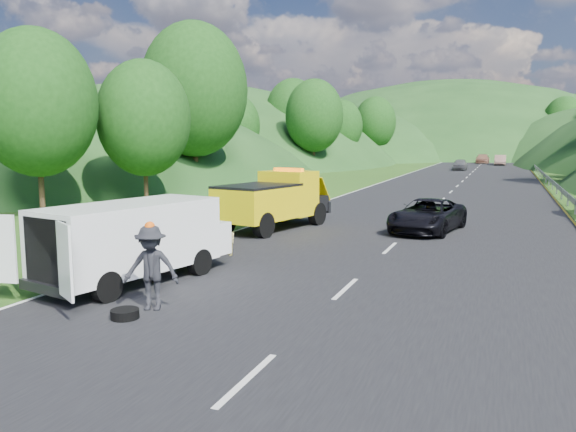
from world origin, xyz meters
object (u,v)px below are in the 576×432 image
at_px(suitcase, 163,242).
at_px(passing_suv, 427,232).
at_px(tow_truck, 274,200).
at_px(child, 229,256).
at_px(spare_tire, 125,319).
at_px(worker, 153,310).
at_px(woman, 184,252).
at_px(white_van, 135,238).

xyz_separation_m(suitcase, passing_suv, (8.22, 7.47, -0.28)).
height_order(tow_truck, child, tow_truck).
height_order(tow_truck, spare_tire, tow_truck).
distance_m(worker, suitcase, 7.25).
height_order(woman, worker, worker).
bearing_deg(worker, tow_truck, 80.98).
bearing_deg(worker, passing_suv, 53.78).
relative_size(tow_truck, worker, 3.33).
height_order(white_van, woman, white_van).
bearing_deg(suitcase, child, -2.20).
bearing_deg(suitcase, woman, -6.38).
distance_m(white_van, child, 4.32).
xyz_separation_m(white_van, spare_tire, (1.70, -2.76, -1.25)).
distance_m(woman, suitcase, 0.95).
distance_m(tow_truck, white_van, 10.03).
distance_m(tow_truck, passing_suv, 6.70).
xyz_separation_m(child, suitcase, (-2.65, 0.10, 0.28)).
xyz_separation_m(white_van, worker, (1.87, -1.98, -1.25)).
height_order(spare_tire, passing_suv, passing_suv).
bearing_deg(white_van, passing_suv, 73.59).
bearing_deg(worker, white_van, 115.12).
height_order(tow_truck, worker, tow_truck).
xyz_separation_m(tow_truck, spare_tire, (1.79, -12.79, -1.29)).
relative_size(suitcase, passing_suv, 0.11).
bearing_deg(tow_truck, worker, -68.33).
bearing_deg(white_van, spare_tire, -46.33).
xyz_separation_m(tow_truck, passing_suv, (6.37, 1.62, -1.29)).
xyz_separation_m(tow_truck, woman, (-0.95, -5.95, -1.29)).
bearing_deg(spare_tire, tow_truck, 97.97).
relative_size(child, worker, 0.54).
bearing_deg(worker, suitcase, 103.42).
distance_m(child, worker, 6.17).
relative_size(white_van, suitcase, 11.86).
distance_m(suitcase, passing_suv, 11.11).
xyz_separation_m(worker, suitcase, (-3.81, 6.16, 0.28)).
xyz_separation_m(white_van, child, (0.72, 4.08, -1.25)).
xyz_separation_m(suitcase, spare_tire, (3.64, -6.93, -0.28)).
height_order(worker, spare_tire, worker).
distance_m(child, suitcase, 2.67).
relative_size(child, spare_tire, 1.71).
bearing_deg(woman, tow_truck, -18.60).
distance_m(white_van, suitcase, 4.70).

